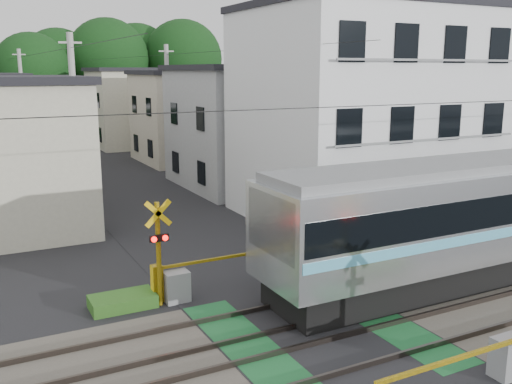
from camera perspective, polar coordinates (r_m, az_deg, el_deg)
ground at (r=14.97m, az=6.30°, el=-13.89°), size 120.00×120.00×0.00m
track_bed at (r=14.95m, az=6.30°, el=-13.77°), size 120.00×120.00×0.14m
crossing_signal_far at (r=16.67m, az=-8.30°, el=-8.51°), size 4.74×0.65×3.09m
apartment_block at (r=26.21m, az=10.64°, el=7.80°), size 10.20×8.36×9.30m
houses_row at (r=38.02m, az=-15.47°, el=6.74°), size 22.07×31.35×6.80m
tree_hill at (r=60.72m, az=-18.83°, el=10.84°), size 40.00×12.64×11.69m
catenary at (r=17.79m, az=22.87°, el=1.94°), size 60.00×5.04×7.00m
utility_poles at (r=34.85m, az=-16.64°, el=7.59°), size 7.90×42.00×8.00m
pedestrian at (r=46.02m, az=-18.48°, el=4.33°), size 0.67×0.56×1.56m
weed_patches at (r=15.79m, az=11.94°, el=-11.92°), size 10.25×8.80×0.40m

